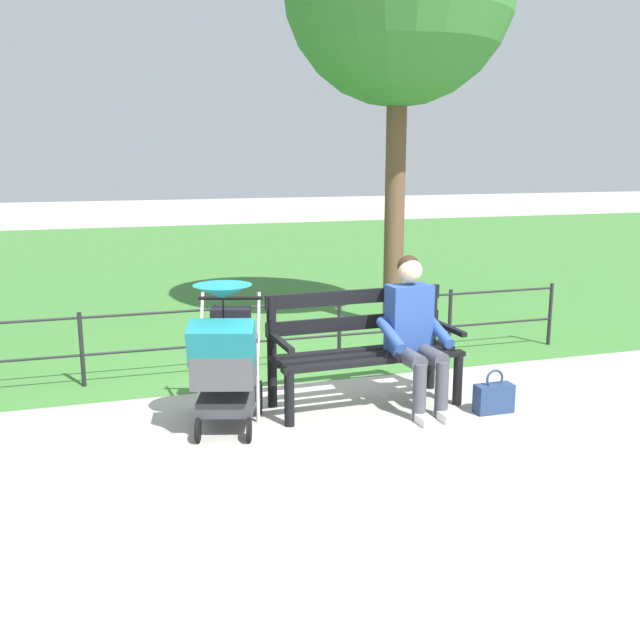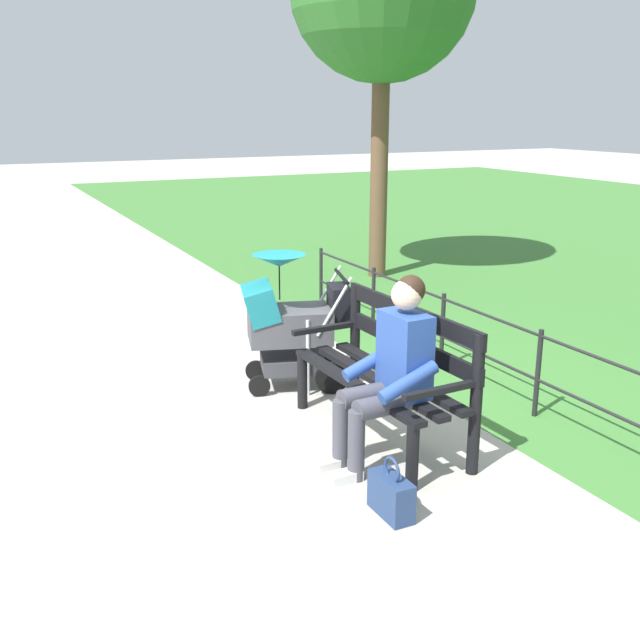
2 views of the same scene
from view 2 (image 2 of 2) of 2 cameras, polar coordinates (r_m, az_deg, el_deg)
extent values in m
plane|color=#ADA89E|center=(5.74, 2.10, -7.51)|extent=(60.00, 60.00, 0.00)
cube|color=black|center=(5.33, 5.94, -4.28)|extent=(1.60, 0.16, 0.04)
cube|color=black|center=(5.24, 4.30, -4.61)|extent=(1.60, 0.16, 0.04)
cube|color=black|center=(5.15, 2.60, -4.95)|extent=(1.60, 0.16, 0.04)
cube|color=black|center=(5.32, 6.90, -1.87)|extent=(1.60, 0.09, 0.12)
cube|color=black|center=(5.25, 6.98, 0.52)|extent=(1.60, 0.09, 0.12)
cylinder|color=black|center=(4.66, 7.15, -10.46)|extent=(0.08, 0.08, 0.45)
cylinder|color=black|center=(4.83, 11.94, -6.46)|extent=(0.08, 0.08, 0.95)
cube|color=black|center=(4.60, 9.37, -5.36)|extent=(0.07, 0.56, 0.04)
cylinder|color=black|center=(5.84, -1.37, -4.73)|extent=(0.08, 0.08, 0.45)
cylinder|color=black|center=(5.97, 2.72, -1.71)|extent=(0.08, 0.08, 0.95)
cube|color=black|center=(5.79, 0.37, -0.65)|extent=(0.07, 0.56, 0.04)
cylinder|color=#42424C|center=(4.75, 4.94, -6.59)|extent=(0.15, 0.40, 0.14)
cylinder|color=#42424C|center=(4.91, 3.67, -5.81)|extent=(0.15, 0.40, 0.14)
cylinder|color=#42424C|center=(4.75, 2.82, -9.67)|extent=(0.11, 0.11, 0.47)
cylinder|color=#42424C|center=(4.90, 1.61, -8.78)|extent=(0.11, 0.11, 0.47)
cube|color=silver|center=(4.80, 1.95, -12.02)|extent=(0.11, 0.22, 0.07)
cube|color=silver|center=(4.96, 0.77, -11.07)|extent=(0.11, 0.22, 0.07)
cube|color=#284793|center=(4.85, 6.56, -2.64)|extent=(0.37, 0.23, 0.56)
cylinder|color=#284793|center=(4.65, 6.84, -4.80)|extent=(0.10, 0.43, 0.23)
cylinder|color=#284793|center=(4.99, 3.95, -3.24)|extent=(0.10, 0.43, 0.23)
sphere|color=beige|center=(4.73, 6.71, 1.95)|extent=(0.20, 0.20, 0.20)
sphere|color=black|center=(4.74, 7.02, 2.34)|extent=(0.19, 0.19, 0.19)
cylinder|color=black|center=(6.14, 0.92, -4.50)|extent=(0.11, 0.28, 0.28)
cylinder|color=black|center=(6.57, 0.20, -3.11)|extent=(0.11, 0.28, 0.28)
cylinder|color=black|center=(6.12, -4.71, -5.11)|extent=(0.08, 0.18, 0.18)
cylinder|color=black|center=(6.48, -4.99, -3.91)|extent=(0.08, 0.18, 0.18)
cube|color=#38383D|center=(6.28, -2.15, -3.24)|extent=(0.55, 0.62, 0.12)
cylinder|color=silver|center=(6.05, -0.94, -2.96)|extent=(0.03, 0.03, 0.65)
cylinder|color=silver|center=(6.48, -1.54, -1.66)|extent=(0.03, 0.03, 0.65)
cube|color=#47474C|center=(6.18, -2.36, -0.36)|extent=(0.64, 0.78, 0.28)
cube|color=#19727A|center=(6.10, -4.62, 1.34)|extent=(0.55, 0.43, 0.33)
cylinder|color=black|center=(6.15, 1.67, 3.41)|extent=(0.51, 0.18, 0.03)
cylinder|color=silver|center=(5.96, 1.13, 1.02)|extent=(0.11, 0.29, 0.49)
cylinder|color=silver|center=(6.40, 0.39, 2.07)|extent=(0.11, 0.29, 0.49)
cone|color=#19727A|center=(6.04, -3.18, 4.62)|extent=(0.55, 0.55, 0.10)
cylinder|color=black|center=(6.08, -3.15, 2.95)|extent=(0.01, 0.01, 0.30)
cube|color=black|center=(6.20, 1.48, 1.41)|extent=(0.35, 0.25, 0.28)
cube|color=navy|center=(4.43, 5.52, -13.40)|extent=(0.32, 0.14, 0.24)
torus|color=navy|center=(4.35, 5.58, -11.45)|extent=(0.16, 0.02, 0.16)
cylinder|color=black|center=(5.87, 16.48, -3.99)|extent=(0.04, 0.04, 0.70)
cylinder|color=black|center=(6.78, 9.43, -0.85)|extent=(0.04, 0.04, 0.70)
cylinder|color=black|center=(7.78, 4.14, 1.53)|extent=(0.04, 0.04, 0.70)
cylinder|color=black|center=(8.85, 0.08, 3.34)|extent=(0.04, 0.04, 0.70)
cylinder|color=black|center=(6.22, 12.87, 0.31)|extent=(6.22, 0.02, 0.02)
cylinder|color=black|center=(6.32, 12.67, -2.74)|extent=(6.22, 0.02, 0.02)
cylinder|color=brown|center=(10.33, 4.59, 11.47)|extent=(0.24, 0.24, 2.96)
camera|label=1|loc=(7.03, -51.80, 8.36)|focal=40.96mm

